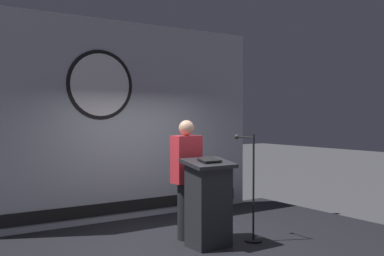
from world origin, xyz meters
TOP-DOWN VIEW (x-y plane):
  - stage_platform at (0.00, 0.00)m, footprint 6.40×4.00m
  - banner_display at (-0.01, 1.85)m, footprint 5.01×0.12m
  - podium at (0.10, -0.31)m, footprint 0.64×0.50m
  - speaker_person at (0.06, 0.17)m, footprint 0.40×0.26m
  - microphone_stand at (0.77, -0.41)m, footprint 0.24×0.52m

SIDE VIEW (x-z plane):
  - stage_platform at x=0.00m, z-range 0.00..0.30m
  - microphone_stand at x=0.77m, z-range 0.08..1.59m
  - podium at x=0.10m, z-range 0.29..1.50m
  - speaker_person at x=0.06m, z-range 0.32..2.03m
  - banner_display at x=-0.01m, z-range 0.30..3.67m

